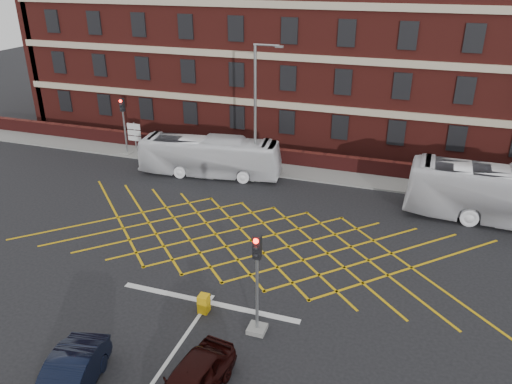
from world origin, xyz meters
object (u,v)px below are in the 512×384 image
(street_lamp, at_px, (256,136))
(utility_cabinet, at_px, (204,304))
(car_maroon, at_px, (192,381))
(traffic_light_near, at_px, (257,294))
(direction_signs, at_px, (134,133))
(traffic_light_far, at_px, (125,132))
(car_navy, at_px, (67,381))
(bus_left, at_px, (210,156))

(street_lamp, relative_size, utility_cabinet, 10.98)
(car_maroon, bearing_deg, street_lamp, 110.06)
(traffic_light_near, bearing_deg, direction_signs, 132.77)
(car_maroon, height_order, utility_cabinet, car_maroon)
(traffic_light_near, distance_m, utility_cabinet, 2.84)
(traffic_light_far, height_order, direction_signs, traffic_light_far)
(car_navy, bearing_deg, car_maroon, 6.04)
(bus_left, distance_m, car_navy, 19.40)
(traffic_light_near, distance_m, street_lamp, 15.27)
(car_maroon, bearing_deg, traffic_light_far, 134.78)
(traffic_light_far, relative_size, direction_signs, 1.94)
(car_navy, height_order, street_lamp, street_lamp)
(car_navy, xyz_separation_m, traffic_light_near, (4.81, 5.06, 1.09))
(car_navy, bearing_deg, bus_left, 86.47)
(bus_left, bearing_deg, direction_signs, 63.05)
(traffic_light_near, xyz_separation_m, utility_cabinet, (-2.45, 0.44, -1.37))
(car_navy, distance_m, utility_cabinet, 5.99)
(car_maroon, height_order, traffic_light_far, traffic_light_far)
(car_navy, height_order, traffic_light_near, traffic_light_near)
(bus_left, xyz_separation_m, street_lamp, (3.17, 0.36, 1.67))
(traffic_light_near, bearing_deg, traffic_light_far, 134.80)
(bus_left, xyz_separation_m, traffic_light_far, (-7.47, 1.61, 0.44))
(bus_left, relative_size, utility_cabinet, 11.93)
(traffic_light_near, relative_size, street_lamp, 0.49)
(traffic_light_far, bearing_deg, traffic_light_near, -45.20)
(car_maroon, relative_size, traffic_light_near, 0.91)
(car_navy, relative_size, street_lamp, 0.47)
(bus_left, bearing_deg, car_navy, -177.42)
(bus_left, height_order, direction_signs, bus_left)
(bus_left, bearing_deg, traffic_light_far, 70.69)
(car_navy, bearing_deg, utility_cabinet, 53.54)
(car_navy, relative_size, car_maroon, 1.06)
(car_navy, distance_m, direction_signs, 24.24)
(car_maroon, distance_m, utility_cabinet, 4.42)
(car_maroon, height_order, direction_signs, direction_signs)
(car_navy, height_order, utility_cabinet, car_navy)
(traffic_light_near, distance_m, direction_signs, 22.76)
(traffic_light_near, xyz_separation_m, direction_signs, (-15.45, 16.71, -0.39))
(traffic_light_near, relative_size, utility_cabinet, 5.38)
(bus_left, height_order, car_maroon, bus_left)
(car_maroon, distance_m, street_lamp, 18.69)
(direction_signs, height_order, utility_cabinet, direction_signs)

